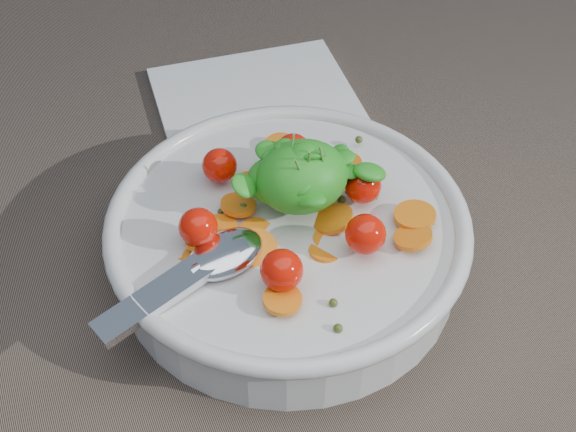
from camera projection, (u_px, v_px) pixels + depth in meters
name	position (u px, v px, depth m)	size (l,w,h in m)	color
ground	(270.00, 298.00, 0.55)	(6.00, 6.00, 0.00)	#6A594C
bowl	(288.00, 238.00, 0.55)	(0.27, 0.25, 0.10)	silver
napkin	(258.00, 103.00, 0.70)	(0.17, 0.15, 0.01)	white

